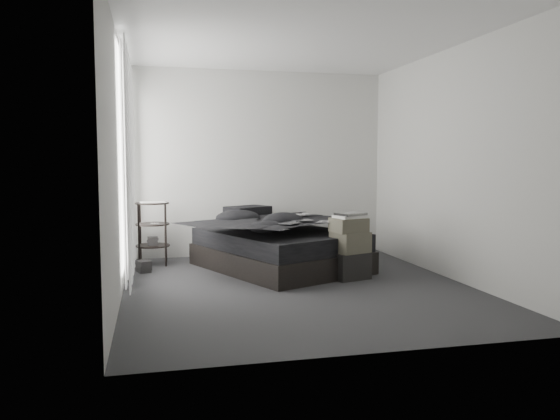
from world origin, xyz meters
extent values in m
cube|color=#303033|center=(0.00, 0.00, 0.00)|extent=(3.60, 4.20, 0.01)
cube|color=white|center=(0.00, 0.00, 2.60)|extent=(3.60, 4.20, 0.01)
cube|color=silver|center=(0.00, 2.10, 1.30)|extent=(3.60, 0.01, 2.60)
cube|color=silver|center=(0.00, -2.10, 1.30)|extent=(3.60, 0.01, 2.60)
cube|color=silver|center=(-1.80, 0.00, 1.30)|extent=(0.01, 4.20, 2.60)
cube|color=silver|center=(1.80, 0.00, 1.30)|extent=(0.01, 4.20, 2.60)
cube|color=white|center=(-1.78, 0.90, 1.35)|extent=(0.02, 2.00, 2.30)
cube|color=white|center=(-1.73, 0.90, 1.28)|extent=(0.06, 2.12, 2.48)
cube|color=black|center=(0.04, 0.99, 0.13)|extent=(2.13, 2.38, 0.27)
cube|color=black|center=(0.04, 0.99, 0.37)|extent=(2.06, 2.30, 0.21)
imported|color=black|center=(0.05, 0.94, 0.59)|extent=(1.99, 2.10, 0.23)
cube|color=black|center=(-0.31, 1.66, 0.54)|extent=(0.70, 0.60, 0.13)
cube|color=black|center=(-0.24, 1.67, 0.67)|extent=(0.66, 0.60, 0.12)
imported|color=silver|center=(0.35, 1.17, 0.71)|extent=(0.33, 0.23, 0.02)
cube|color=black|center=(0.03, 0.41, 0.70)|extent=(0.29, 0.29, 0.01)
cube|color=black|center=(0.23, 0.66, 0.71)|extent=(0.27, 0.21, 0.01)
cube|color=black|center=(0.46, 0.45, 0.72)|extent=(0.27, 0.29, 0.01)
cylinder|color=black|center=(-1.49, 1.63, 0.40)|extent=(0.45, 0.45, 0.80)
cube|color=white|center=(-1.48, 1.62, 0.80)|extent=(0.34, 0.27, 0.02)
cube|color=black|center=(-1.61, 1.16, 0.07)|extent=(0.18, 0.22, 0.14)
cube|color=black|center=(0.68, 0.25, 0.15)|extent=(0.48, 0.43, 0.30)
cube|color=#545142|center=(0.69, 0.24, 0.42)|extent=(0.47, 0.42, 0.23)
cube|color=#545142|center=(0.67, 0.24, 0.61)|extent=(0.42, 0.37, 0.16)
cube|color=silver|center=(0.68, 0.25, 0.71)|extent=(0.37, 0.33, 0.03)
cube|color=silver|center=(0.69, 0.24, 0.74)|extent=(0.37, 0.34, 0.03)
camera|label=1|loc=(-1.49, -5.53, 1.32)|focal=35.00mm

